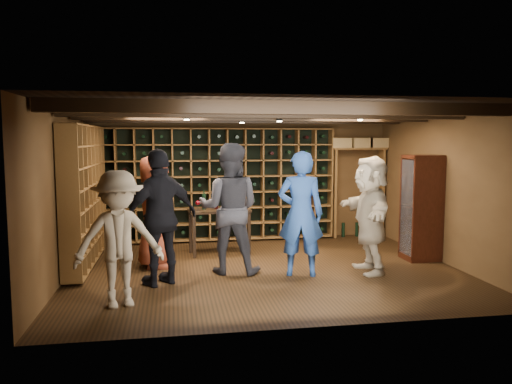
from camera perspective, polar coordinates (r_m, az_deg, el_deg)
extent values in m
plane|color=black|center=(7.96, 1.09, -8.80)|extent=(6.00, 6.00, 0.00)
plane|color=brown|center=(10.20, -1.49, 1.58)|extent=(6.00, 0.00, 6.00)
plane|color=brown|center=(5.32, 6.10, -2.51)|extent=(6.00, 0.00, 6.00)
plane|color=brown|center=(7.77, -21.19, -0.20)|extent=(0.00, 5.00, 5.00)
plane|color=brown|center=(8.80, 20.68, 0.50)|extent=(0.00, 5.00, 5.00)
plane|color=black|center=(7.71, 1.13, 9.46)|extent=(6.00, 6.00, 0.00)
cube|color=black|center=(6.15, 3.93, 9.58)|extent=(5.90, 0.18, 0.16)
cube|color=black|center=(7.22, 1.87, 9.06)|extent=(5.90, 0.18, 0.16)
cube|color=black|center=(8.30, 0.35, 8.66)|extent=(5.90, 0.18, 0.16)
cube|color=black|center=(9.38, -0.82, 8.35)|extent=(5.90, 0.18, 0.16)
cylinder|color=black|center=(7.58, -7.93, 8.63)|extent=(0.10, 0.10, 0.10)
cylinder|color=black|center=(8.16, 2.69, 8.49)|extent=(0.10, 0.10, 0.10)
cylinder|color=black|center=(7.81, 11.81, 8.48)|extent=(0.10, 0.10, 0.10)
cylinder|color=black|center=(8.86, -1.61, 8.30)|extent=(0.10, 0.10, 0.10)
cube|color=brown|center=(9.98, -4.34, 0.89)|extent=(4.65, 0.30, 2.20)
cube|color=black|center=(9.98, -4.34, 0.89)|extent=(4.56, 0.02, 2.16)
cube|color=brown|center=(8.55, -18.95, -0.26)|extent=(0.30, 2.65, 2.20)
cube|color=black|center=(8.55, -18.95, -0.26)|extent=(0.29, 0.02, 2.16)
cube|color=brown|center=(10.60, 11.64, 4.88)|extent=(1.15, 0.32, 0.04)
cube|color=brown|center=(10.86, 14.10, -0.02)|extent=(0.05, 0.28, 1.85)
cube|color=brown|center=(10.48, 8.88, -0.12)|extent=(0.05, 0.28, 1.85)
cube|color=tan|center=(10.46, 9.60, 5.56)|extent=(0.40, 0.30, 0.20)
cube|color=tan|center=(10.62, 11.91, 5.52)|extent=(0.40, 0.30, 0.20)
cube|color=tan|center=(10.75, 13.65, 5.49)|extent=(0.40, 0.30, 0.20)
cube|color=black|center=(9.03, 18.21, -7.01)|extent=(0.55, 0.50, 0.10)
cube|color=black|center=(8.88, 18.39, -1.65)|extent=(0.55, 0.50, 1.70)
cube|color=white|center=(8.76, 16.88, -1.70)|extent=(0.01, 0.46, 1.60)
cube|color=black|center=(8.88, 18.39, -1.65)|extent=(0.50, 0.44, 0.02)
sphere|color=#59260C|center=(8.86, 18.29, -1.01)|extent=(0.18, 0.18, 0.18)
imported|color=navy|center=(7.46, 5.12, -2.50)|extent=(0.77, 0.60, 1.87)
imported|color=black|center=(7.60, -3.05, -1.90)|extent=(1.13, 0.98, 1.98)
imported|color=maroon|center=(8.11, -11.46, -2.16)|extent=(0.66, 0.93, 1.80)
imported|color=black|center=(7.08, -10.81, -2.87)|extent=(1.20, 0.98, 1.91)
imported|color=gray|center=(6.29, -15.42, -5.21)|extent=(1.20, 0.87, 1.67)
imported|color=tan|center=(7.83, 12.92, -2.50)|extent=(0.62, 1.69, 1.79)
cube|color=black|center=(8.90, -4.22, -2.12)|extent=(1.12, 0.64, 0.04)
cube|color=black|center=(8.66, -7.08, -5.04)|extent=(0.06, 0.06, 0.76)
cube|color=black|center=(8.86, -0.80, -4.76)|extent=(0.06, 0.06, 0.76)
cube|color=black|center=(9.10, -7.50, -4.52)|extent=(0.06, 0.06, 0.76)
cube|color=black|center=(9.28, -1.51, -4.26)|extent=(0.06, 0.06, 0.76)
cylinder|color=black|center=(8.87, -5.97, -1.10)|extent=(0.07, 0.07, 0.28)
cylinder|color=black|center=(8.91, -4.56, -1.06)|extent=(0.07, 0.07, 0.28)
cylinder|color=black|center=(8.96, -2.89, -1.00)|extent=(0.07, 0.07, 0.28)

